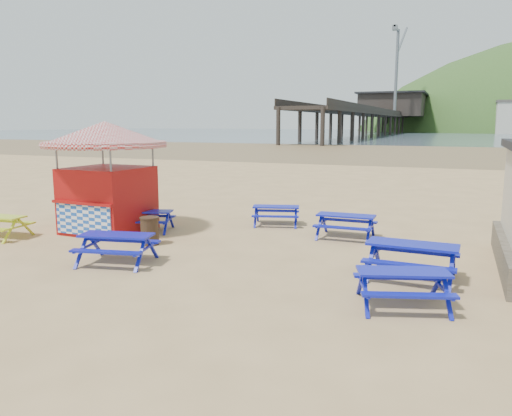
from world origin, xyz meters
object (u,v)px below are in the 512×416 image
at_px(picnic_table_blue_b, 276,215).
at_px(ice_cream_kiosk, 106,163).
at_px(litter_bin, 150,231).
at_px(picnic_table_blue_a, 148,221).

xyz_separation_m(picnic_table_blue_b, ice_cream_kiosk, (-4.84, -3.08, 1.96)).
distance_m(ice_cream_kiosk, litter_bin, 3.19).
xyz_separation_m(ice_cream_kiosk, litter_bin, (2.33, -1.09, -1.87)).
xyz_separation_m(picnic_table_blue_a, picnic_table_blue_b, (3.67, 2.58, -0.01)).
relative_size(picnic_table_blue_b, ice_cream_kiosk, 0.46).
bearing_deg(litter_bin, ice_cream_kiosk, 154.87).
height_order(picnic_table_blue_b, ice_cream_kiosk, ice_cream_kiosk).
relative_size(picnic_table_blue_a, litter_bin, 2.36).
xyz_separation_m(picnic_table_blue_a, ice_cream_kiosk, (-1.17, -0.50, 1.95)).
bearing_deg(picnic_table_blue_b, litter_bin, -137.28).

